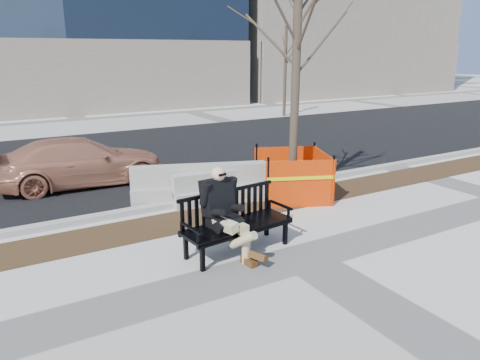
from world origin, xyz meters
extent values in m
plane|color=beige|center=(0.00, 0.00, 0.00)|extent=(120.00, 120.00, 0.00)
cube|color=#47301C|center=(0.00, 2.60, 0.00)|extent=(40.00, 1.20, 0.02)
cube|color=black|center=(0.00, 8.80, 0.00)|extent=(60.00, 10.40, 0.01)
cube|color=#9E9B93|center=(0.00, 3.55, 0.06)|extent=(60.00, 0.25, 0.12)
imported|color=#BA7558|center=(-2.32, 6.38, 0.00)|extent=(4.32, 1.87, 1.24)
camera|label=1|loc=(-4.43, -5.52, 3.39)|focal=33.64mm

